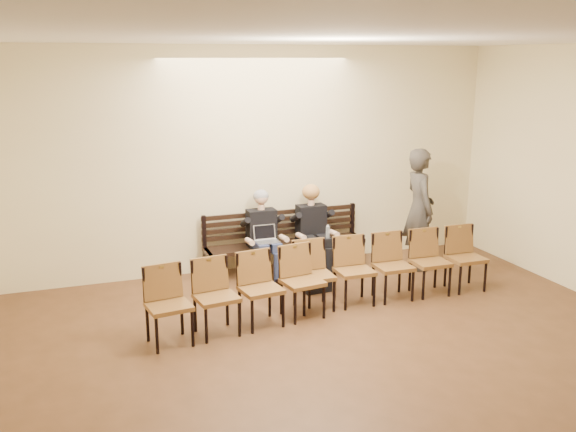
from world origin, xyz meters
The scene contains 11 objects.
ground centered at (0.00, 0.00, 0.00)m, with size 10.00×10.00×0.00m, color brown.
room_walls centered at (0.00, 0.79, 2.54)m, with size 8.02×10.01×3.51m.
bench centered at (0.36, 4.65, 0.23)m, with size 2.60×0.90×0.45m, color black.
seated_man centered at (-0.04, 4.53, 0.66)m, with size 0.55×0.76×1.32m, color black, non-canonical shape.
seated_woman centered at (0.79, 4.53, 0.65)m, with size 0.55×0.77×1.29m, color black, non-canonical shape.
laptop centered at (-0.04, 4.33, 0.58)m, with size 0.35×0.27×0.25m, color silver.
water_bottle centered at (0.91, 4.23, 0.56)m, with size 0.06×0.06×0.21m, color silver.
bag centered at (0.46, 3.60, 0.15)m, with size 0.40×0.27×0.29m, color black.
passerby centered at (2.41, 4.05, 1.11)m, with size 0.81×0.53×2.23m, color #38342E.
chair_row_front centered at (1.36, 2.96, 0.47)m, with size 2.86×0.51×0.93m, color brown.
chair_row_back centered at (-0.96, 2.67, 0.47)m, with size 2.28×0.51×0.94m, color brown.
Camera 1 is at (-2.93, -4.54, 3.30)m, focal length 40.00 mm.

